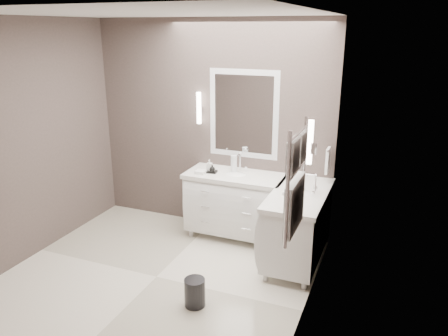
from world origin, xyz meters
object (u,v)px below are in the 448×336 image
at_px(vanity_back, 235,201).
at_px(towel_ladder, 295,187).
at_px(vanity_right, 298,223).
at_px(waste_bin, 195,292).

bearing_deg(vanity_back, towel_ladder, -55.90).
xyz_separation_m(vanity_back, towel_ladder, (1.10, -1.63, 0.91)).
distance_m(vanity_right, towel_ladder, 1.60).
distance_m(vanity_back, waste_bin, 1.57).
height_order(vanity_right, towel_ladder, towel_ladder).
bearing_deg(towel_ladder, vanity_right, 99.84).
relative_size(vanity_back, waste_bin, 4.37).
bearing_deg(vanity_right, towel_ladder, -80.16).
xyz_separation_m(vanity_back, waste_bin, (0.16, -1.53, -0.34)).
height_order(vanity_back, towel_ladder, towel_ladder).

